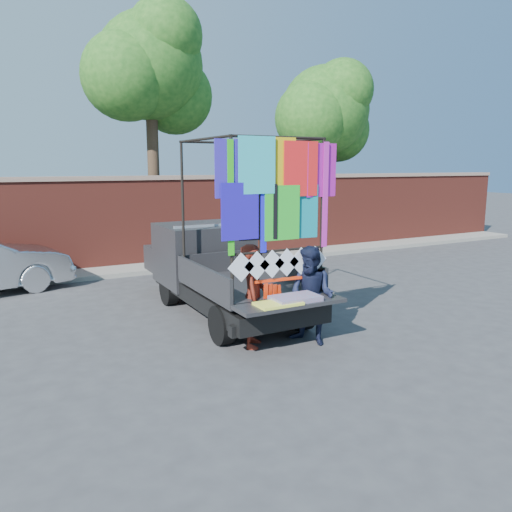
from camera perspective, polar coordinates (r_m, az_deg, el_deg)
name	(u,v)px	position (r m, az deg, el deg)	size (l,w,h in m)	color
ground	(244,339)	(8.59, -1.33, -9.42)	(90.00, 90.00, 0.00)	#38383A
brick_wall	(134,221)	(14.76, -13.79, 3.90)	(30.00, 0.45, 2.61)	maroon
curb	(142,269)	(14.29, -12.86, -1.41)	(30.00, 1.20, 0.12)	gray
tree_mid	(151,71)	(16.27, -11.86, 20.01)	(4.20, 3.30, 7.73)	#38281C
tree_right	(327,114)	(19.07, 8.10, 15.79)	(4.20, 3.30, 6.62)	#38281C
pickup_truck	(214,267)	(10.29, -4.85, -1.25)	(2.12, 5.31, 3.34)	black
woman	(253,296)	(8.02, -0.35, -4.58)	(0.61, 0.40, 1.68)	maroon
man	(312,296)	(8.20, 6.37, -4.52)	(0.79, 0.61, 1.62)	#141A34
streamer_bundle	(277,293)	(8.01, 2.40, -4.21)	(1.04, 0.13, 0.71)	#FD340D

